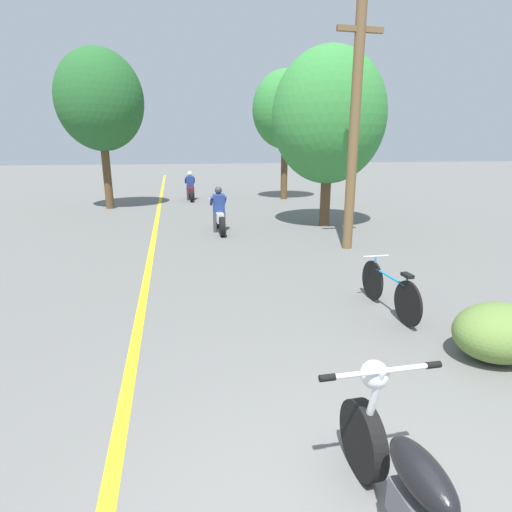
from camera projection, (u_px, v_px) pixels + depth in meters
The scene contains 10 objects.
lane_stripe_center at pixel (156, 223), 13.45m from camera, with size 0.14×48.00×0.01m, color yellow.
utility_pole at pixel (354, 129), 9.39m from camera, with size 1.10×0.24×5.60m.
roadside_tree_right_near at pixel (329, 117), 12.16m from camera, with size 3.51×3.16×5.39m.
roadside_tree_right_far at pixel (285, 110), 18.60m from camera, with size 3.09×2.78×5.93m.
roadside_tree_left at pixel (100, 101), 15.55m from camera, with size 3.35×3.01×6.17m.
roadside_bush at pixel (499, 332), 4.76m from camera, with size 1.10×0.88×0.70m.
motorcycle_foreground at pixel (413, 495), 2.44m from camera, with size 0.90×2.02×1.03m.
motorcycle_rider_lead at pixel (219, 215), 11.96m from camera, with size 0.50×1.96×1.35m.
motorcycle_rider_far at pixel (190, 189), 19.12m from camera, with size 0.50×2.08×1.37m.
bicycle_parked at pixel (389, 290), 6.16m from camera, with size 0.44×1.72×0.78m.
Camera 1 is at (-1.12, -1.62, 2.49)m, focal length 28.00 mm.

